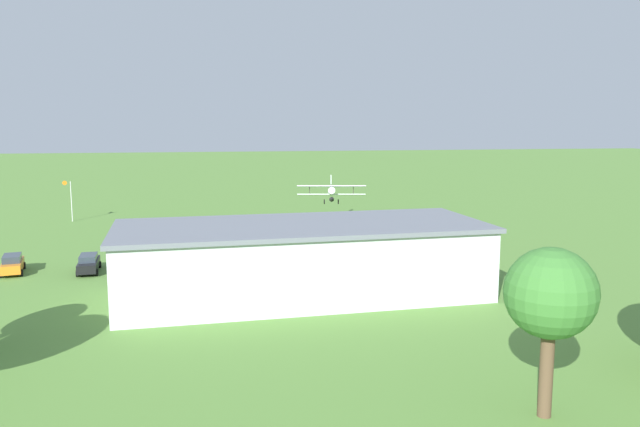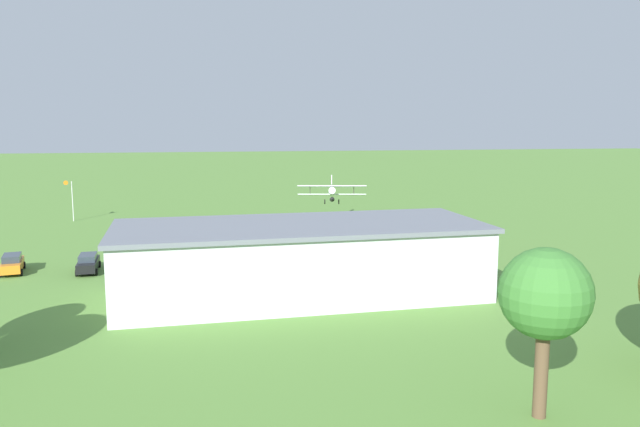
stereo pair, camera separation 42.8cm
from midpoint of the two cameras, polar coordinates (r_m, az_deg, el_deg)
name	(u,v)px [view 1 (the left image)]	position (r m, az deg, el deg)	size (l,w,h in m)	color
ground_plane	(293,220)	(88.48, -2.62, -0.59)	(400.00, 400.00, 0.00)	#568438
hangar	(302,259)	(50.11, -1.91, -4.18)	(29.57, 13.33, 5.80)	silver
biplane	(331,191)	(85.26, 0.89, 2.01)	(9.38, 6.98, 3.77)	silver
car_black	(89,263)	(61.85, -20.41, -4.23)	(2.15, 4.79, 1.65)	black
car_orange	(12,264)	(64.21, -26.27, -4.11)	(2.56, 4.76, 1.71)	orange
person_near_hangar_door	(181,253)	(64.08, -12.67, -3.49)	(0.49, 0.49, 1.69)	#33723F
person_crossing_taxiway	(198,251)	(64.60, -11.16, -3.40)	(0.48, 0.48, 1.60)	orange
person_by_parked_cars	(390,242)	(68.60, 6.22, -2.58)	(0.52, 0.52, 1.64)	#B23333
person_watching_takeoff	(217,247)	(66.44, -9.51, -2.97)	(0.49, 0.49, 1.71)	orange
tree_near_perimeter_road	(551,295)	(30.91, 19.78, -6.95)	(4.26, 4.26, 8.13)	brown
windsock	(66,185)	(93.27, -22.15, 2.39)	(1.14, 1.37, 5.73)	silver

